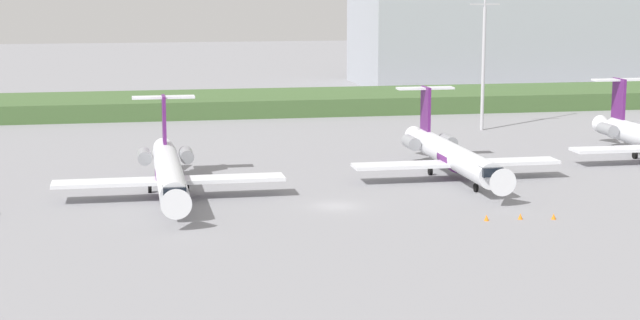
{
  "coord_description": "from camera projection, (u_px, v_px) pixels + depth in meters",
  "views": [
    {
      "loc": [
        -19.27,
        -93.65,
        21.12
      ],
      "look_at": [
        0.0,
        8.8,
        3.0
      ],
      "focal_mm": 57.25,
      "sensor_mm": 36.0,
      "label": 1
    }
  ],
  "objects": [
    {
      "name": "distant_hangar",
      "position": [
        497.0,
        41.0,
        215.68
      ],
      "size": [
        58.98,
        28.88,
        17.93
      ],
      "primitive_type": "cube",
      "color": "#9EA3AD",
      "rests_on": "ground"
    },
    {
      "name": "safety_cone_mid_marker",
      "position": [
        520.0,
        216.0,
        92.32
      ],
      "size": [
        0.44,
        0.44,
        0.55
      ],
      "primitive_type": "cone",
      "color": "orange",
      "rests_on": "ground"
    },
    {
      "name": "grass_berm",
      "position": [
        247.0,
        103.0,
        169.71
      ],
      "size": [
        320.0,
        20.0,
        2.84
      ],
      "primitive_type": "cube",
      "color": "#426033",
      "rests_on": "ground"
    },
    {
      "name": "ground_plane",
      "position": [
        289.0,
        155.0,
        126.85
      ],
      "size": [
        500.0,
        500.0,
        0.0
      ],
      "primitive_type": "plane",
      "color": "gray"
    },
    {
      "name": "safety_cone_rear_marker",
      "position": [
        554.0,
        216.0,
        92.28
      ],
      "size": [
        0.44,
        0.44,
        0.55
      ],
      "primitive_type": "cone",
      "color": "orange",
      "rests_on": "ground"
    },
    {
      "name": "safety_cone_front_marker",
      "position": [
        487.0,
        218.0,
        91.77
      ],
      "size": [
        0.44,
        0.44,
        0.55
      ],
      "primitive_type": "cone",
      "color": "orange",
      "rests_on": "ground"
    },
    {
      "name": "regional_jet_third",
      "position": [
        452.0,
        155.0,
        111.81
      ],
      "size": [
        22.81,
        31.0,
        9.0
      ],
      "color": "silver",
      "rests_on": "ground"
    },
    {
      "name": "regional_jet_second",
      "position": [
        169.0,
        171.0,
        102.23
      ],
      "size": [
        22.81,
        31.0,
        9.0
      ],
      "color": "silver",
      "rests_on": "ground"
    },
    {
      "name": "antenna_mast",
      "position": [
        484.0,
        51.0,
        146.5
      ],
      "size": [
        4.4,
        0.5,
        27.8
      ],
      "color": "#B2B2B7",
      "rests_on": "ground"
    }
  ]
}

